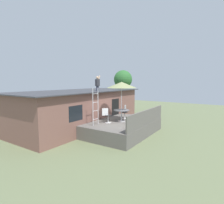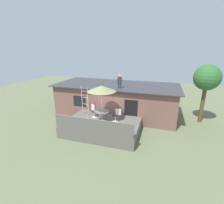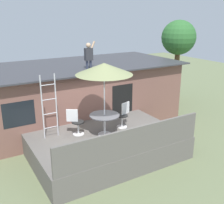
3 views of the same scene
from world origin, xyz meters
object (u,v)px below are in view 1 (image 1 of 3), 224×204
patio_table (121,112)px  patio_chair_right (125,112)px  person_figure (98,82)px  patio_umbrella (122,85)px  backyard_tree (123,80)px  patio_chair_left (107,116)px  step_ladder (96,107)px

patio_table → patio_chair_right: (0.95, 0.28, -0.13)m
person_figure → patio_umbrella: bearing=-104.4°
patio_chair_right → patio_table: bearing=0.0°
patio_table → patio_umbrella: 1.76m
person_figure → backyard_tree: size_ratio=0.24×
patio_chair_right → patio_umbrella: bearing=0.0°
patio_table → person_figure: (0.61, 2.39, 1.92)m
patio_chair_left → patio_umbrella: bearing=0.0°
backyard_tree → patio_chair_left: bearing=-156.8°
patio_table → backyard_tree: (6.94, 3.88, 2.13)m
step_ladder → patio_table: bearing=-25.5°
step_ladder → person_figure: bearing=35.1°
backyard_tree → step_ladder: bearing=-160.3°
step_ladder → patio_chair_right: step_ladder is taller
patio_umbrella → step_ladder: patio_umbrella is taller
patio_umbrella → person_figure: (0.61, 2.39, 0.16)m
step_ladder → backyard_tree: (8.60, 3.09, 1.62)m
person_figure → patio_chair_right: (0.34, -2.11, -2.05)m
patio_chair_left → backyard_tree: (7.78, 3.33, 2.26)m
patio_table → patio_chair_left: size_ratio=1.13×
patio_chair_right → backyard_tree: backyard_tree is taller
step_ladder → backyard_tree: backyard_tree is taller
patio_umbrella → patio_table: bearing=94.8°
person_figure → patio_chair_right: 2.96m
patio_table → patio_umbrella: (0.00, -0.00, 1.76)m
backyard_tree → patio_chair_right: bearing=-149.0°
person_figure → backyard_tree: backyard_tree is taller
patio_umbrella → patio_chair_right: 2.14m
patio_umbrella → person_figure: size_ratio=2.29×
patio_umbrella → patio_chair_right: size_ratio=2.76×
person_figure → patio_chair_right: size_ratio=1.21×
person_figure → patio_table: bearing=-104.4°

